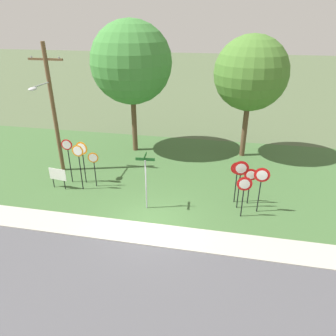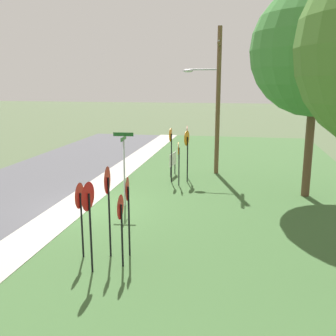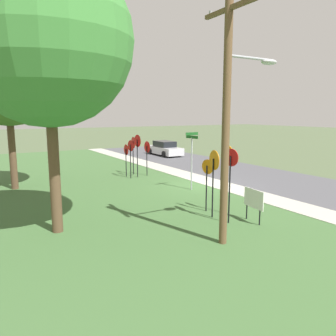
{
  "view_description": "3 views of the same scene",
  "coord_description": "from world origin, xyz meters",
  "px_view_note": "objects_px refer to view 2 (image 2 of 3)",
  "views": [
    {
      "loc": [
        3.26,
        -12.04,
        9.09
      ],
      "look_at": [
        0.22,
        3.28,
        1.49
      ],
      "focal_mm": 33.3,
      "sensor_mm": 36.0,
      "label": 1
    },
    {
      "loc": [
        14.13,
        5.83,
        5.07
      ],
      "look_at": [
        -0.68,
        3.07,
        1.68
      ],
      "focal_mm": 41.2,
      "sensor_mm": 36.0,
      "label": 2
    },
    {
      "loc": [
        -14.61,
        11.09,
        4.05
      ],
      "look_at": [
        -0.92,
        2.98,
        1.41
      ],
      "focal_mm": 35.14,
      "sensor_mm": 36.0,
      "label": 3
    }
  ],
  "objects_px": {
    "stop_sign_far_left": "(171,143)",
    "yield_sign_near_right": "(88,205)",
    "stop_sign_far_center": "(187,141)",
    "yield_sign_near_left": "(107,190)",
    "yield_sign_center": "(80,203)",
    "utility_pole": "(216,96)",
    "street_name_post": "(124,163)",
    "notice_board": "(173,160)",
    "yield_sign_far_right": "(127,198)",
    "stop_sign_near_left": "(178,155)",
    "stop_sign_near_right": "(187,145)",
    "yield_sign_far_left": "(120,214)",
    "oak_tree_left": "(317,51)"
  },
  "relations": [
    {
      "from": "stop_sign_far_left",
      "to": "yield_sign_near_right",
      "type": "relative_size",
      "value": 1.1
    },
    {
      "from": "stop_sign_far_left",
      "to": "stop_sign_far_center",
      "type": "relative_size",
      "value": 1.0
    },
    {
      "from": "stop_sign_far_center",
      "to": "yield_sign_near_left",
      "type": "bearing_deg",
      "value": -12.82
    },
    {
      "from": "yield_sign_center",
      "to": "utility_pole",
      "type": "bearing_deg",
      "value": 161.81
    },
    {
      "from": "street_name_post",
      "to": "yield_sign_near_right",
      "type": "bearing_deg",
      "value": 2.85
    },
    {
      "from": "yield_sign_near_left",
      "to": "yield_sign_center",
      "type": "xyz_separation_m",
      "value": [
        0.19,
        -0.77,
        -0.37
      ]
    },
    {
      "from": "yield_sign_near_left",
      "to": "yield_sign_center",
      "type": "height_order",
      "value": "yield_sign_near_left"
    },
    {
      "from": "stop_sign_far_center",
      "to": "notice_board",
      "type": "relative_size",
      "value": 2.21
    },
    {
      "from": "stop_sign_far_left",
      "to": "yield_sign_far_right",
      "type": "bearing_deg",
      "value": 2.85
    },
    {
      "from": "yield_sign_near_right",
      "to": "yield_sign_center",
      "type": "relative_size",
      "value": 1.12
    },
    {
      "from": "yield_sign_near_left",
      "to": "stop_sign_near_left",
      "type": "bearing_deg",
      "value": 168.84
    },
    {
      "from": "street_name_post",
      "to": "yield_sign_center",
      "type": "bearing_deg",
      "value": -2.91
    },
    {
      "from": "stop_sign_near_left",
      "to": "stop_sign_near_right",
      "type": "distance_m",
      "value": 0.94
    },
    {
      "from": "stop_sign_far_left",
      "to": "notice_board",
      "type": "relative_size",
      "value": 2.21
    },
    {
      "from": "yield_sign_near_left",
      "to": "yield_sign_far_left",
      "type": "height_order",
      "value": "yield_sign_near_left"
    },
    {
      "from": "yield_sign_near_right",
      "to": "yield_sign_far_left",
      "type": "height_order",
      "value": "yield_sign_near_right"
    },
    {
      "from": "stop_sign_near_right",
      "to": "yield_sign_near_left",
      "type": "relative_size",
      "value": 0.98
    },
    {
      "from": "yield_sign_near_left",
      "to": "yield_sign_far_right",
      "type": "relative_size",
      "value": 1.13
    },
    {
      "from": "stop_sign_near_left",
      "to": "street_name_post",
      "type": "bearing_deg",
      "value": -35.4
    },
    {
      "from": "stop_sign_far_center",
      "to": "street_name_post",
      "type": "height_order",
      "value": "street_name_post"
    },
    {
      "from": "stop_sign_far_center",
      "to": "notice_board",
      "type": "xyz_separation_m",
      "value": [
        -0.38,
        -0.83,
        -1.14
      ]
    },
    {
      "from": "yield_sign_near_right",
      "to": "utility_pole",
      "type": "bearing_deg",
      "value": 172.02
    },
    {
      "from": "stop_sign_near_left",
      "to": "utility_pole",
      "type": "distance_m",
      "value": 4.34
    },
    {
      "from": "yield_sign_near_left",
      "to": "yield_sign_far_right",
      "type": "bearing_deg",
      "value": 99.16
    },
    {
      "from": "stop_sign_far_left",
      "to": "yield_sign_center",
      "type": "xyz_separation_m",
      "value": [
        8.99,
        -1.03,
        -0.33
      ]
    },
    {
      "from": "stop_sign_near_right",
      "to": "yield_sign_far_left",
      "type": "distance_m",
      "value": 9.54
    },
    {
      "from": "yield_sign_near_right",
      "to": "yield_sign_far_left",
      "type": "xyz_separation_m",
      "value": [
        -0.46,
        0.72,
        -0.35
      ]
    },
    {
      "from": "stop_sign_far_left",
      "to": "notice_board",
      "type": "distance_m",
      "value": 1.82
    },
    {
      "from": "yield_sign_center",
      "to": "street_name_post",
      "type": "distance_m",
      "value": 4.84
    },
    {
      "from": "yield_sign_far_right",
      "to": "oak_tree_left",
      "type": "distance_m",
      "value": 10.56
    },
    {
      "from": "yield_sign_center",
      "to": "yield_sign_near_right",
      "type": "bearing_deg",
      "value": 33.04
    },
    {
      "from": "stop_sign_near_left",
      "to": "yield_sign_far_right",
      "type": "relative_size",
      "value": 0.91
    },
    {
      "from": "stop_sign_far_center",
      "to": "yield_sign_far_right",
      "type": "distance_m",
      "value": 9.67
    },
    {
      "from": "stop_sign_far_center",
      "to": "utility_pole",
      "type": "xyz_separation_m",
      "value": [
        -1.38,
        1.32,
        2.29
      ]
    },
    {
      "from": "yield_sign_near_left",
      "to": "oak_tree_left",
      "type": "height_order",
      "value": "oak_tree_left"
    },
    {
      "from": "stop_sign_near_right",
      "to": "yield_sign_center",
      "type": "bearing_deg",
      "value": -1.09
    },
    {
      "from": "stop_sign_near_left",
      "to": "yield_sign_near_left",
      "type": "height_order",
      "value": "yield_sign_near_left"
    },
    {
      "from": "oak_tree_left",
      "to": "yield_sign_near_left",
      "type": "bearing_deg",
      "value": -41.48
    },
    {
      "from": "stop_sign_far_left",
      "to": "yield_sign_far_left",
      "type": "distance_m",
      "value": 9.37
    },
    {
      "from": "yield_sign_center",
      "to": "street_name_post",
      "type": "height_order",
      "value": "street_name_post"
    },
    {
      "from": "stop_sign_far_left",
      "to": "yield_sign_center",
      "type": "relative_size",
      "value": 1.23
    },
    {
      "from": "yield_sign_near_right",
      "to": "stop_sign_far_left",
      "type": "bearing_deg",
      "value": -179.14
    },
    {
      "from": "yield_sign_far_right",
      "to": "stop_sign_near_left",
      "type": "bearing_deg",
      "value": 170.81
    },
    {
      "from": "stop_sign_far_left",
      "to": "street_name_post",
      "type": "xyz_separation_m",
      "value": [
        4.16,
        -1.18,
        -0.18
      ]
    },
    {
      "from": "street_name_post",
      "to": "yield_sign_far_right",
      "type": "bearing_deg",
      "value": 13.34
    },
    {
      "from": "yield_sign_far_right",
      "to": "oak_tree_left",
      "type": "xyz_separation_m",
      "value": [
        -7.36,
        6.1,
        4.5
      ]
    },
    {
      "from": "stop_sign_near_left",
      "to": "yield_sign_near_right",
      "type": "bearing_deg",
      "value": -15.8
    },
    {
      "from": "stop_sign_near_left",
      "to": "yield_sign_far_left",
      "type": "xyz_separation_m",
      "value": [
        8.72,
        -0.2,
        -0.02
      ]
    },
    {
      "from": "yield_sign_near_right",
      "to": "yield_sign_far_left",
      "type": "distance_m",
      "value": 0.92
    },
    {
      "from": "utility_pole",
      "to": "oak_tree_left",
      "type": "relative_size",
      "value": 0.87
    }
  ]
}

